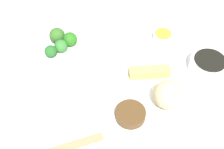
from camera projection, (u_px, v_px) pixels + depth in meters
tabletop at (127, 102)px, 0.82m from camera, size 2.20×2.20×0.02m
main_plate at (140, 96)px, 0.81m from camera, size 0.30×0.30×0.02m
rice_scoop at (169, 96)px, 0.75m from camera, size 0.08×0.08×0.08m
spring_roll at (149, 72)px, 0.84m from camera, size 0.06×0.12×0.03m
crab_rangoon_wonton at (115, 85)px, 0.82m from camera, size 0.07×0.07×0.01m
stir_fry_heap at (130, 114)px, 0.75m from camera, size 0.08×0.08×0.02m
broccoli_plate at (62, 50)px, 0.93m from camera, size 0.19×0.19×0.01m
broccoli_floret_0 at (61, 46)px, 0.90m from camera, size 0.04×0.04×0.04m
broccoli_floret_1 at (70, 39)px, 0.92m from camera, size 0.05×0.05×0.05m
broccoli_floret_2 at (51, 51)px, 0.89m from camera, size 0.04×0.04×0.04m
broccoli_floret_3 at (57, 36)px, 0.92m from camera, size 0.05×0.05×0.05m
soy_sauce_bowl at (208, 65)px, 0.87m from camera, size 0.12×0.12×0.04m
soy_sauce_bowl_liquid at (210, 60)px, 0.85m from camera, size 0.10×0.10×0.00m
sauce_ramekin_hot_mustard at (163, 36)px, 0.96m from camera, size 0.07×0.07×0.02m
sauce_ramekin_hot_mustard_liquid at (163, 33)px, 0.95m from camera, size 0.05×0.05×0.00m
chopsticks_pair at (61, 149)px, 0.71m from camera, size 0.13×0.20×0.01m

